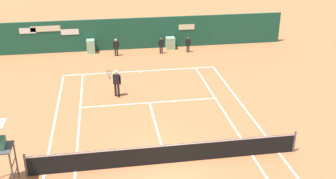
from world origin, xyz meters
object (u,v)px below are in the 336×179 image
Objects in this scene: ball_kid_right_post at (116,46)px; tennis_ball_by_sideline at (242,120)px; player_on_baseline at (116,81)px; ball_kid_left_post at (161,45)px; ball_kid_centre_post at (188,44)px; tennis_ball_mid_court at (102,88)px.

tennis_ball_by_sideline is (6.15, -11.95, -0.76)m from ball_kid_right_post.
player_on_baseline is 1.44× the size of ball_kid_left_post.
player_on_baseline is at bearing 49.59° from ball_kid_centre_post.
tennis_ball_by_sideline is (2.62, -11.95, -0.72)m from ball_kid_left_post.
ball_kid_centre_post is 2.17m from ball_kid_left_post.
ball_kid_right_post is at bearing 79.25° from tennis_ball_mid_court.
player_on_baseline is 1.89m from tennis_ball_mid_court.
ball_kid_centre_post is 18.62× the size of tennis_ball_by_sideline.
tennis_ball_mid_court is at bearing 81.86° from ball_kid_right_post.
player_on_baseline is 1.35× the size of ball_kid_right_post.
tennis_ball_mid_court is 1.00× the size of tennis_ball_by_sideline.
ball_kid_left_post is at bearing -96.12° from player_on_baseline.
player_on_baseline is 27.59× the size of tennis_ball_mid_court.
tennis_ball_mid_court is at bearing 142.49° from tennis_ball_by_sideline.
player_on_baseline is at bearing 90.18° from ball_kid_right_post.
ball_kid_right_post is 3.53m from ball_kid_left_post.
ball_kid_left_post is 19.17× the size of tennis_ball_mid_court.
player_on_baseline is 9.77m from ball_kid_centre_post.
ball_kid_centre_post is (6.03, 7.69, -0.27)m from player_on_baseline.
tennis_ball_mid_court is at bearing 40.13° from ball_kid_centre_post.
ball_kid_right_post is at bearing -71.90° from player_on_baseline.
ball_kid_centre_post reaches higher than tennis_ball_mid_court.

